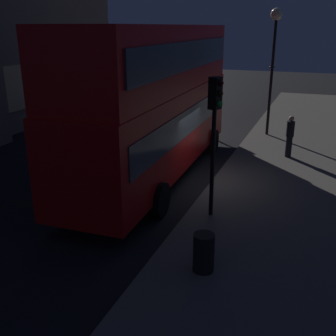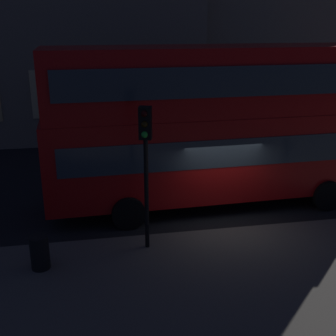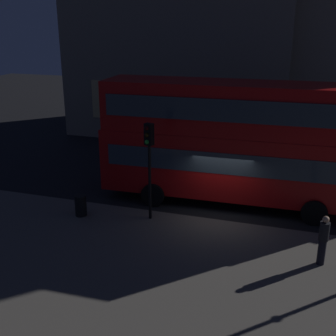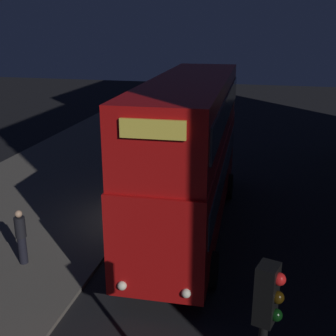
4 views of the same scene
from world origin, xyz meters
TOP-DOWN VIEW (x-y plane):
  - ground_plane at (0.00, 0.00)m, footprint 80.00×80.00m
  - sidewalk_slab at (0.00, -5.01)m, footprint 44.00×8.94m
  - double_decker_bus at (-0.01, 1.57)m, footprint 11.21×3.09m
  - traffic_light_near_kerb at (-2.62, -1.26)m, footprint 0.38×0.40m
  - litter_bin at (-5.45, -1.85)m, footprint 0.48×0.48m

SIDE VIEW (x-z plane):
  - ground_plane at x=0.00m, z-range 0.00..0.00m
  - sidewalk_slab at x=0.00m, z-range 0.00..0.12m
  - litter_bin at x=-5.45m, z-range 0.12..1.02m
  - traffic_light_near_kerb at x=-2.62m, z-range 0.99..4.97m
  - double_decker_bus at x=-0.01m, z-range 0.33..5.72m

